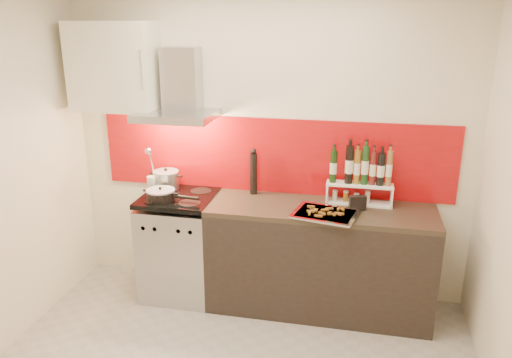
% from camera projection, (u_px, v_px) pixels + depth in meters
% --- Properties ---
extents(back_wall, '(3.40, 0.02, 2.60)m').
position_uv_depth(back_wall, '(267.00, 146.00, 4.21)').
color(back_wall, silver).
rests_on(back_wall, ground).
extents(backsplash, '(3.00, 0.02, 0.64)m').
position_uv_depth(backsplash, '(273.00, 156.00, 4.21)').
color(backsplash, '#9F0B08').
rests_on(backsplash, back_wall).
extents(range_stove, '(0.60, 0.60, 0.91)m').
position_uv_depth(range_stove, '(181.00, 246.00, 4.33)').
color(range_stove, '#B7B7BA').
rests_on(range_stove, ground).
extents(counter, '(1.80, 0.60, 0.90)m').
position_uv_depth(counter, '(319.00, 258.00, 4.09)').
color(counter, black).
rests_on(counter, ground).
extents(range_hood, '(0.62, 0.50, 0.61)m').
position_uv_depth(range_hood, '(179.00, 94.00, 4.06)').
color(range_hood, '#B7B7BA').
rests_on(range_hood, back_wall).
extents(upper_cabinet, '(0.70, 0.35, 0.72)m').
position_uv_depth(upper_cabinet, '(114.00, 67.00, 4.09)').
color(upper_cabinet, '#EEE9CF').
rests_on(upper_cabinet, back_wall).
extents(stock_pot, '(0.22, 0.22, 0.19)m').
position_uv_depth(stock_pot, '(166.00, 180.00, 4.32)').
color(stock_pot, '#B7B7BA').
rests_on(stock_pot, range_stove).
extents(saute_pan, '(0.46, 0.24, 0.11)m').
position_uv_depth(saute_pan, '(162.00, 195.00, 4.08)').
color(saute_pan, black).
rests_on(saute_pan, range_stove).
extents(utensil_jar, '(0.09, 0.13, 0.41)m').
position_uv_depth(utensil_jar, '(152.00, 179.00, 4.25)').
color(utensil_jar, silver).
rests_on(utensil_jar, range_stove).
extents(pepper_mill, '(0.06, 0.06, 0.40)m').
position_uv_depth(pepper_mill, '(254.00, 172.00, 4.20)').
color(pepper_mill, black).
rests_on(pepper_mill, counter).
extents(step_shelf, '(0.53, 0.14, 0.48)m').
position_uv_depth(step_shelf, '(361.00, 177.00, 3.96)').
color(step_shelf, white).
rests_on(step_shelf, counter).
extents(caddy_box, '(0.14, 0.09, 0.11)m').
position_uv_depth(caddy_box, '(358.00, 203.00, 3.88)').
color(caddy_box, black).
rests_on(caddy_box, counter).
extents(baking_tray, '(0.53, 0.45, 0.03)m').
position_uv_depth(baking_tray, '(325.00, 214.00, 3.79)').
color(baking_tray, silver).
rests_on(baking_tray, counter).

